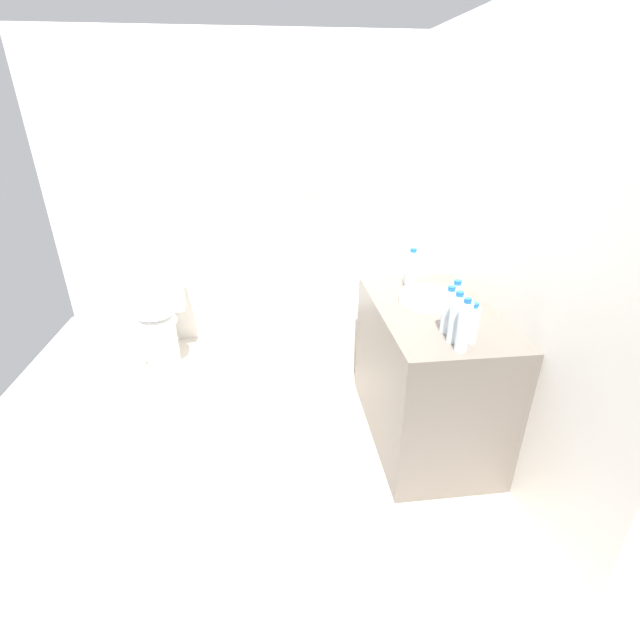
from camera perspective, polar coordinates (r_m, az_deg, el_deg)
ground_plane at (r=3.04m, az=-7.77°, el=-12.62°), size 3.67×3.67×0.00m
wall_back_tiled at (r=3.74m, az=-8.80°, el=14.79°), size 3.07×0.10×2.37m
wall_right_mirror at (r=2.79m, az=20.78°, el=9.77°), size 0.10×2.87×2.37m
bathtub at (r=3.65m, az=-0.48°, el=-0.16°), size 1.67×0.72×1.31m
toilet at (r=3.74m, az=-19.93°, el=0.19°), size 0.41×0.53×0.68m
vanity_counter at (r=2.76m, az=13.48°, el=-6.69°), size 0.63×1.10×0.85m
sink_basin at (r=2.61m, az=13.39°, el=2.78°), size 0.30×0.30×0.06m
sink_faucet at (r=2.68m, az=16.99°, el=3.04°), size 0.13×0.15×0.08m
water_bottle_0 at (r=2.21m, az=18.88°, el=-0.51°), size 0.06×0.06×0.20m
water_bottle_1 at (r=2.11m, az=17.94°, el=-0.79°), size 0.06×0.06×0.26m
water_bottle_2 at (r=2.18m, az=17.04°, el=0.19°), size 0.07×0.07×0.26m
water_bottle_3 at (r=2.36m, az=16.87°, el=1.98°), size 0.07×0.07×0.24m
water_bottle_4 at (r=2.79m, az=11.66°, el=6.33°), size 0.07×0.07×0.25m
water_bottle_5 at (r=2.27m, az=16.16°, el=1.14°), size 0.07×0.07×0.24m
drinking_glass_0 at (r=2.89m, az=11.28°, el=5.58°), size 0.07×0.07×0.09m
toilet_paper_roll at (r=3.80m, az=-22.36°, el=-4.84°), size 0.11×0.11×0.13m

